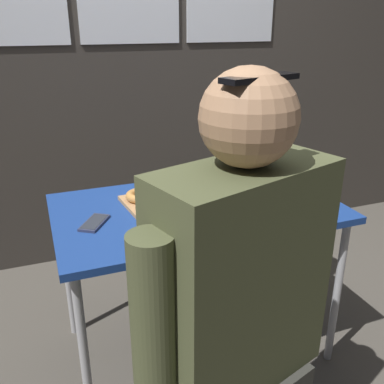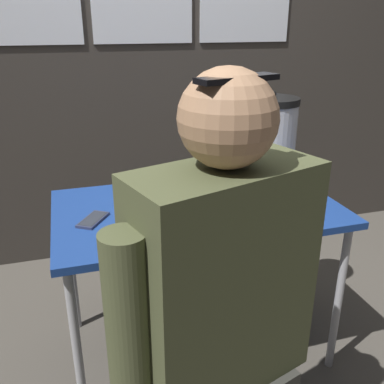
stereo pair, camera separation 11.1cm
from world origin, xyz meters
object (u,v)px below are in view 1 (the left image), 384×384
at_px(coffee_urn, 265,142).
at_px(person_seated, 238,331).
at_px(donut_box, 177,197).
at_px(cell_phone, 94,223).

height_order(coffee_urn, person_seated, person_seated).
bearing_deg(donut_box, cell_phone, -173.72).
distance_m(donut_box, person_seated, 0.71).
height_order(coffee_urn, cell_phone, coffee_urn).
bearing_deg(cell_phone, donut_box, 45.90).
bearing_deg(donut_box, person_seated, -101.98).
bearing_deg(coffee_urn, cell_phone, -169.92).
distance_m(donut_box, coffee_urn, 0.46).
relative_size(donut_box, cell_phone, 2.84).
height_order(donut_box, cell_phone, donut_box).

